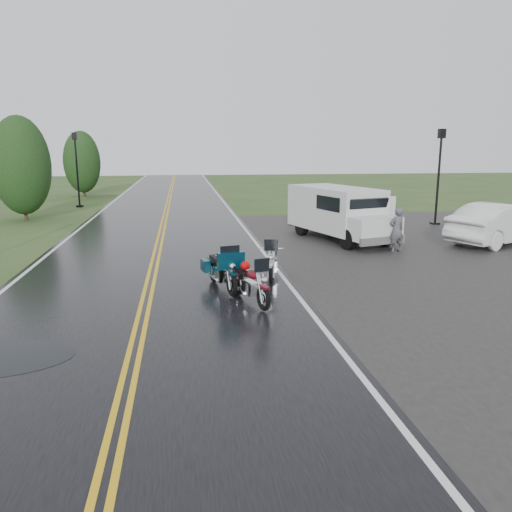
{
  "coord_description": "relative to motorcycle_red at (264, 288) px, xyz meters",
  "views": [
    {
      "loc": [
        0.96,
        -10.43,
        3.74
      ],
      "look_at": [
        2.8,
        2.0,
        1.0
      ],
      "focal_mm": 35.0,
      "sensor_mm": 36.0,
      "label": 1
    }
  ],
  "objects": [
    {
      "name": "road",
      "position": [
        -2.74,
        9.61,
        -0.58
      ],
      "size": [
        8.0,
        100.0,
        0.04
      ],
      "primitive_type": "cube",
      "color": "black",
      "rests_on": "ground"
    },
    {
      "name": "motorcycle_teal",
      "position": [
        -0.61,
        1.2,
        0.05
      ],
      "size": [
        1.27,
        2.32,
        1.3
      ],
      "primitive_type": null,
      "rotation": [
        0.0,
        0.0,
        0.22
      ],
      "color": "#042736",
      "rests_on": "ground"
    },
    {
      "name": "motorcycle_red",
      "position": [
        0.0,
        0.0,
        0.0
      ],
      "size": [
        1.3,
        2.15,
        1.2
      ],
      "primitive_type": null,
      "rotation": [
        0.0,
        0.0,
        0.3
      ],
      "color": "#5C0A15",
      "rests_on": "ground"
    },
    {
      "name": "lamp_post_far_right",
      "position": [
        10.57,
        12.05,
        1.73
      ],
      "size": [
        0.4,
        0.4,
        4.67
      ],
      "primitive_type": null,
      "color": "black",
      "rests_on": "ground"
    },
    {
      "name": "ground",
      "position": [
        -2.74,
        -0.39,
        -0.6
      ],
      "size": [
        120.0,
        120.0,
        0.0
      ],
      "primitive_type": "plane",
      "color": "#2D471E",
      "rests_on": "ground"
    },
    {
      "name": "tree_left_mid",
      "position": [
        -9.88,
        16.53,
        1.69
      ],
      "size": [
        2.93,
        2.93,
        4.57
      ],
      "primitive_type": null,
      "color": "#1E3D19",
      "rests_on": "ground"
    },
    {
      "name": "motorcycle_silver",
      "position": [
        0.57,
        2.22,
        0.01
      ],
      "size": [
        1.15,
        2.17,
        1.22
      ],
      "primitive_type": null,
      "rotation": [
        0.0,
        0.0,
        -0.2
      ],
      "color": "#A1A3A9",
      "rests_on": "ground"
    },
    {
      "name": "van_white",
      "position": [
        4.26,
        6.63,
        0.5
      ],
      "size": [
        3.63,
        5.97,
        2.2
      ],
      "primitive_type": null,
      "rotation": [
        0.0,
        0.0,
        0.29
      ],
      "color": "silver",
      "rests_on": "ground"
    },
    {
      "name": "person_at_van",
      "position": [
        5.87,
        6.03,
        0.21
      ],
      "size": [
        0.66,
        0.51,
        1.61
      ],
      "primitive_type": "imported",
      "rotation": [
        0.0,
        0.0,
        3.38
      ],
      "color": "#4C4C51",
      "rests_on": "ground"
    },
    {
      "name": "sedan_white",
      "position": [
        10.5,
        6.87,
        0.2
      ],
      "size": [
        5.12,
        3.58,
        1.6
      ],
      "primitive_type": "imported",
      "rotation": [
        0.0,
        0.0,
        2.0
      ],
      "color": "silver",
      "rests_on": "ground"
    },
    {
      "name": "parking_pad",
      "position": [
        8.26,
        4.61,
        -0.58
      ],
      "size": [
        14.0,
        24.0,
        0.03
      ],
      "primitive_type": "cube",
      "color": "black",
      "rests_on": "ground"
    },
    {
      "name": "lamp_post_far_left",
      "position": [
        -8.3,
        22.43,
        1.76
      ],
      "size": [
        0.4,
        0.4,
        4.71
      ],
      "primitive_type": null,
      "color": "black",
      "rests_on": "ground"
    },
    {
      "name": "tree_left_far",
      "position": [
        -9.33,
        29.72,
        1.54
      ],
      "size": [
        2.78,
        2.78,
        4.27
      ],
      "primitive_type": null,
      "color": "#1E3D19",
      "rests_on": "ground"
    }
  ]
}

